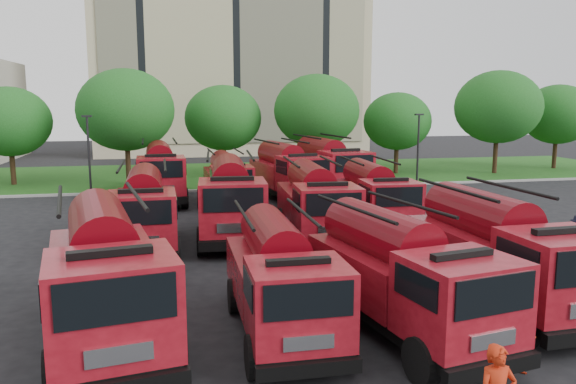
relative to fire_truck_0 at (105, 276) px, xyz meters
name	(u,v)px	position (x,y,z in m)	size (l,w,h in m)	color
ground	(310,265)	(6.55, 5.53, -1.72)	(140.00, 140.00, 0.00)	black
lawn	(234,174)	(6.55, 31.53, -1.66)	(70.00, 16.00, 0.12)	#154713
curb	(247,189)	(6.55, 23.43, -1.65)	(70.00, 0.30, 0.14)	gray
apartment_building	(230,44)	(8.55, 53.47, 10.78)	(30.00, 14.18, 25.00)	#C4B092
tree_1	(9,122)	(-9.45, 28.53, 2.83)	(5.71, 5.71, 6.98)	#382314
tree_2	(126,110)	(-1.45, 27.03, 3.63)	(6.72, 6.72, 8.22)	#382314
tree_3	(223,118)	(5.55, 29.53, 2.96)	(5.88, 5.88, 7.19)	#382314
tree_4	(317,111)	(12.55, 28.03, 3.50)	(6.55, 6.55, 8.01)	#382314
tree_5	(397,121)	(19.55, 29.03, 2.62)	(5.46, 5.46, 6.68)	#382314
tree_6	(498,107)	(27.55, 27.53, 3.77)	(6.89, 6.89, 8.42)	#382314
tree_7	(558,114)	(34.55, 29.53, 3.09)	(6.05, 6.05, 7.39)	#382314
lamp_post_0	(89,151)	(-3.45, 22.73, 1.17)	(0.60, 0.25, 5.11)	black
lamp_post_1	(418,145)	(18.55, 22.73, 1.17)	(0.60, 0.25, 5.11)	black
fire_truck_0	(105,276)	(0.00, 0.00, 0.00)	(3.84, 7.85, 3.42)	black
fire_truck_1	(280,278)	(4.34, -0.27, -0.25)	(2.37, 6.43, 2.92)	black
fire_truck_2	(401,275)	(7.39, -0.91, -0.16)	(3.57, 7.16, 3.11)	black
fire_truck_3	(500,252)	(10.94, 0.27, -0.07)	(2.92, 7.33, 3.29)	black
fire_truck_4	(144,210)	(0.50, 8.92, -0.09)	(2.74, 7.17, 3.24)	black
fire_truck_5	(231,199)	(4.12, 10.20, 0.02)	(3.21, 7.77, 3.46)	black
fire_truck_6	(315,203)	(7.67, 9.13, -0.09)	(2.92, 7.25, 3.24)	black
fire_truck_7	(374,197)	(10.89, 10.62, -0.17)	(2.71, 6.87, 3.09)	black
fire_truck_8	(160,172)	(0.92, 20.29, 0.02)	(3.06, 7.72, 3.46)	black
fire_truck_9	(227,179)	(4.74, 18.40, -0.24)	(2.56, 6.56, 2.95)	black
fire_truck_10	(287,172)	(8.46, 19.16, 0.01)	(3.78, 7.87, 3.44)	black
fire_truck_11	(328,167)	(11.30, 20.20, 0.10)	(3.74, 8.24, 3.62)	black
firefighter_1	(517,374)	(9.05, -3.58, -1.72)	(0.77, 0.42, 1.58)	#B3240D
firefighter_4	(283,266)	(5.55, 5.59, -1.72)	(0.90, 0.59, 1.83)	black
firefighter_5	(372,231)	(10.69, 10.17, -1.72)	(1.53, 0.66, 1.65)	#B3240D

